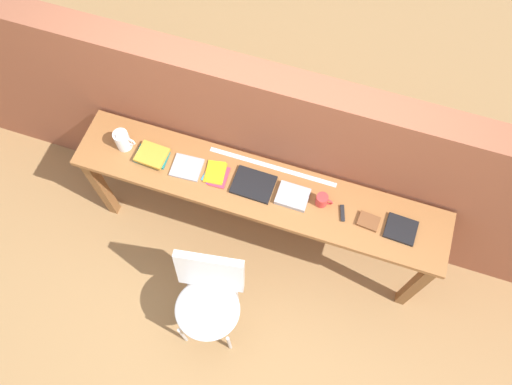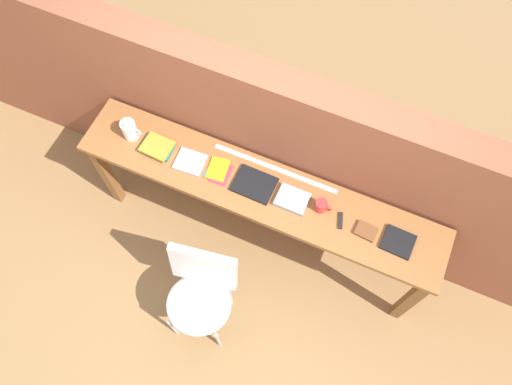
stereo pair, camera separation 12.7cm
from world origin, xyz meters
The scene contains 15 objects.
ground_plane centered at (0.00, 0.00, 0.00)m, with size 40.00×40.00×0.00m, color #9E7547.
brick_wall_back centered at (0.00, 0.64, 0.79)m, with size 6.00×0.20×1.59m, color #935138.
sideboard centered at (0.00, 0.30, 0.74)m, with size 2.50×0.44×0.88m.
chair_white_moulded centered at (-0.11, -0.40, 0.53)m, with size 0.51×0.52×0.89m.
pitcher_white centered at (-0.95, 0.31, 0.96)m, with size 0.14×0.10×0.18m.
book_stack_leftmost centered at (-0.74, 0.29, 0.91)m, with size 0.22×0.17×0.05m.
magazine_cycling centered at (-0.49, 0.29, 0.89)m, with size 0.19×0.17×0.02m, color #9E9EA3.
pamphlet_pile_colourful centered at (-0.29, 0.30, 0.89)m, with size 0.17×0.19×0.01m.
book_open_centre centered at (-0.04, 0.30, 0.89)m, with size 0.26×0.20×0.02m, color black.
book_grey_hardcover centered at (0.23, 0.30, 0.90)m, with size 0.20×0.16×0.03m, color #9E9EA3.
mug centered at (0.42, 0.32, 0.92)m, with size 0.11×0.08×0.09m.
multitool_folded centered at (0.56, 0.29, 0.89)m, with size 0.02×0.11×0.02m, color black.
leather_journal_brown centered at (0.73, 0.29, 0.89)m, with size 0.13×0.10×0.02m, color brown.
book_repair_rightmost centered at (0.93, 0.30, 0.89)m, with size 0.19×0.17×0.02m, color black.
ruler_metal_back_edge centered at (0.04, 0.47, 0.88)m, with size 0.87×0.03×0.00m, color silver.
Camera 1 is at (0.42, -1.03, 3.79)m, focal length 35.00 mm.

